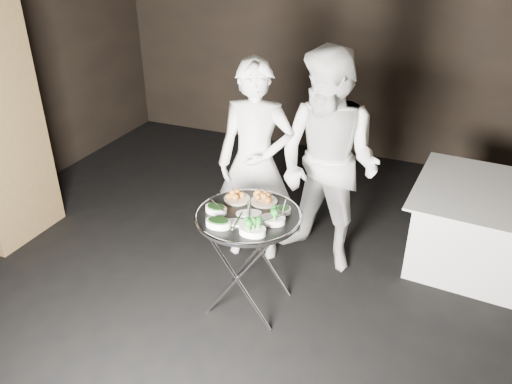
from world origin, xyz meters
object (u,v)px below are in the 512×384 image
at_px(tray_stand, 248,257).
at_px(waiter_left, 255,163).
at_px(serving_tray, 248,216).
at_px(dining_table, 485,228).
at_px(waiter_right, 328,164).

height_order(tray_stand, waiter_left, waiter_left).
bearing_deg(waiter_left, serving_tray, -82.21).
bearing_deg(serving_tray, dining_table, 38.18).
bearing_deg(dining_table, waiter_right, -158.71).
bearing_deg(serving_tray, waiter_right, 65.64).
height_order(waiter_right, dining_table, waiter_right).
relative_size(tray_stand, serving_tray, 1.04).
bearing_deg(dining_table, waiter_left, -162.54).
xyz_separation_m(waiter_left, dining_table, (1.93, 0.61, -0.54)).
distance_m(tray_stand, dining_table, 2.15).
xyz_separation_m(tray_stand, waiter_left, (-0.24, 0.72, 0.44)).
distance_m(waiter_left, waiter_right, 0.62).
xyz_separation_m(serving_tray, dining_table, (1.69, 1.33, -0.47)).
relative_size(tray_stand, waiter_right, 0.43).
relative_size(serving_tray, waiter_left, 0.44).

